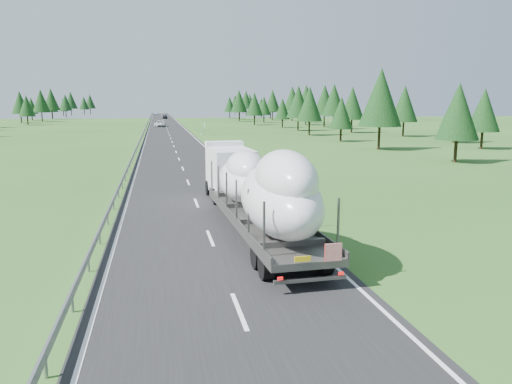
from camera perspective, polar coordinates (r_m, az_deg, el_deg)
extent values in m
plane|color=#27511B|center=(25.08, -5.25, -5.31)|extent=(400.00, 400.00, 0.00)
cube|color=black|center=(124.26, -10.08, 6.95)|extent=(10.00, 400.00, 0.02)
cube|color=slate|center=(124.24, -12.55, 7.14)|extent=(0.08, 400.00, 0.32)
cylinder|color=slate|center=(25.05, -17.45, -5.05)|extent=(0.10, 0.10, 0.60)
cube|color=silver|center=(55.13, -1.76, 3.74)|extent=(0.12, 0.07, 1.00)
cube|color=black|center=(55.09, -1.77, 4.07)|extent=(0.13, 0.08, 0.12)
cube|color=silver|center=(104.62, -6.27, 6.74)|extent=(0.12, 0.07, 1.00)
cube|color=black|center=(104.60, -6.27, 6.91)|extent=(0.13, 0.08, 0.12)
cube|color=silver|center=(154.43, -7.88, 7.80)|extent=(0.12, 0.07, 1.00)
cube|color=black|center=(154.42, -7.89, 7.92)|extent=(0.13, 0.08, 0.12)
cube|color=silver|center=(204.34, -8.72, 8.34)|extent=(0.12, 0.07, 1.00)
cube|color=black|center=(204.33, -8.72, 8.43)|extent=(0.13, 0.08, 0.12)
cube|color=silver|center=(254.28, -9.22, 8.66)|extent=(0.12, 0.07, 1.00)
cube|color=black|center=(254.28, -9.22, 8.74)|extent=(0.13, 0.08, 0.12)
cube|color=silver|center=(304.25, -9.56, 8.88)|extent=(0.12, 0.07, 1.00)
cube|color=black|center=(304.24, -9.56, 8.94)|extent=(0.13, 0.08, 0.12)
cube|color=silver|center=(354.22, -9.81, 9.04)|extent=(0.12, 0.07, 1.00)
cube|color=black|center=(354.21, -9.81, 9.09)|extent=(0.13, 0.08, 0.12)
cylinder|color=slate|center=(104.65, -5.89, 7.02)|extent=(0.08, 0.08, 2.00)
cube|color=silver|center=(104.60, -5.90, 7.57)|extent=(0.05, 0.90, 1.20)
cylinder|color=black|center=(80.09, 24.40, 5.57)|extent=(0.36, 0.36, 2.99)
cone|color=black|center=(79.93, 24.62, 8.53)|extent=(4.65, 4.65, 6.22)
cylinder|color=black|center=(90.84, 21.70, 6.23)|extent=(0.36, 0.36, 3.09)
cone|color=black|center=(90.69, 21.88, 8.93)|extent=(4.81, 4.81, 6.44)
cylinder|color=black|center=(104.41, 16.48, 7.05)|extent=(0.36, 0.36, 3.44)
cone|color=black|center=(104.29, 16.61, 9.66)|extent=(5.34, 5.34, 7.16)
cylinder|color=black|center=(114.65, 10.87, 7.54)|extent=(0.36, 0.36, 3.48)
cone|color=black|center=(114.55, 10.95, 9.95)|extent=(5.42, 5.42, 7.25)
cylinder|color=black|center=(129.58, 8.83, 7.98)|extent=(0.36, 0.36, 3.91)
cone|color=black|center=(129.49, 8.90, 10.38)|extent=(6.09, 6.09, 8.15)
cylinder|color=black|center=(139.86, 7.80, 8.16)|extent=(0.36, 0.36, 3.95)
cone|color=black|center=(139.78, 7.85, 10.41)|extent=(6.14, 6.14, 8.22)
cylinder|color=black|center=(152.93, 5.72, 8.40)|extent=(0.36, 0.36, 4.10)
cone|color=black|center=(152.86, 5.76, 10.54)|extent=(6.38, 6.38, 8.55)
cylinder|color=black|center=(168.93, 5.99, 8.50)|extent=(0.36, 0.36, 3.73)
cone|color=black|center=(168.87, 6.02, 10.25)|extent=(5.80, 5.80, 7.76)
cylinder|color=black|center=(185.00, 4.14, 8.76)|extent=(0.36, 0.36, 4.30)
cone|color=black|center=(184.95, 4.17, 10.61)|extent=(6.69, 6.69, 8.96)
cylinder|color=black|center=(193.84, 1.90, 8.79)|extent=(0.36, 0.36, 3.94)
cone|color=black|center=(193.79, 1.91, 10.41)|extent=(6.13, 6.13, 8.21)
cylinder|color=black|center=(208.37, 1.67, 8.80)|extent=(0.36, 0.36, 3.29)
cone|color=black|center=(208.31, 1.68, 10.06)|extent=(5.12, 5.12, 6.86)
cylinder|color=black|center=(222.33, -0.12, 8.87)|extent=(0.36, 0.36, 3.14)
cone|color=black|center=(222.28, -0.12, 9.99)|extent=(4.88, 4.88, 6.53)
cylinder|color=black|center=(234.87, 0.60, 8.91)|extent=(0.36, 0.36, 2.92)
cone|color=black|center=(234.81, 0.60, 9.90)|extent=(4.54, 4.54, 6.08)
cylinder|color=black|center=(247.14, -1.15, 9.13)|extent=(0.36, 0.36, 4.29)
cone|color=black|center=(247.10, -1.15, 10.51)|extent=(6.67, 6.67, 8.93)
cylinder|color=black|center=(265.53, -0.71, 9.15)|extent=(0.36, 0.36, 3.75)
cone|color=black|center=(265.49, -0.71, 10.27)|extent=(5.83, 5.83, 7.81)
cylinder|color=black|center=(278.70, -0.75, 9.22)|extent=(0.36, 0.36, 3.92)
cone|color=black|center=(278.66, -0.76, 10.34)|extent=(6.10, 6.10, 8.18)
cylinder|color=black|center=(293.99, -2.40, 9.24)|extent=(0.36, 0.36, 3.74)
cone|color=black|center=(293.95, -2.41, 10.25)|extent=(5.82, 5.82, 7.80)
cylinder|color=black|center=(305.16, -1.51, 9.24)|extent=(0.36, 0.36, 3.30)
cone|color=black|center=(305.12, -1.51, 10.10)|extent=(5.14, 5.14, 6.88)
cylinder|color=black|center=(60.76, 21.86, 4.58)|extent=(0.36, 0.36, 3.03)
cone|color=black|center=(60.55, 22.12, 8.55)|extent=(4.72, 4.72, 6.32)
cylinder|color=black|center=(74.15, 13.89, 6.25)|extent=(0.36, 0.36, 3.93)
cone|color=black|center=(74.01, 14.07, 10.47)|extent=(6.12, 6.12, 8.19)
cylinder|color=black|center=(88.47, 9.66, 6.57)|extent=(0.36, 0.36, 2.63)
cone|color=black|center=(88.32, 9.73, 8.94)|extent=(4.10, 4.10, 5.49)
cylinder|color=black|center=(104.31, 6.10, 7.39)|extent=(0.36, 0.36, 3.41)
cone|color=black|center=(104.19, 6.15, 9.99)|extent=(5.30, 5.30, 7.10)
cylinder|color=black|center=(121.34, 4.83, 7.86)|extent=(0.36, 0.36, 3.66)
cone|color=black|center=(121.24, 4.87, 10.26)|extent=(5.70, 5.70, 7.63)
cylinder|color=black|center=(135.75, 3.03, 7.92)|extent=(0.36, 0.36, 2.71)
cone|color=black|center=(135.65, 3.04, 9.51)|extent=(4.21, 4.21, 5.64)
cylinder|color=black|center=(151.65, -0.18, 8.29)|extent=(0.36, 0.36, 3.32)
cone|color=black|center=(151.57, -0.19, 10.03)|extent=(5.17, 5.17, 6.93)
cylinder|color=black|center=(169.68, 0.91, 8.44)|extent=(0.36, 0.36, 3.00)
cone|color=black|center=(169.60, 0.91, 9.84)|extent=(4.66, 4.66, 6.25)
cylinder|color=black|center=(181.76, -1.94, 8.68)|extent=(0.36, 0.36, 3.84)
cone|color=black|center=(181.70, -1.95, 10.36)|extent=(5.98, 5.98, 8.01)
cylinder|color=black|center=(201.70, -1.90, 8.81)|extent=(0.36, 0.36, 3.69)
cone|color=black|center=(201.65, -1.91, 10.26)|extent=(5.74, 5.74, 7.69)
cylinder|color=black|center=(216.58, -3.02, 8.83)|extent=(0.36, 0.36, 3.18)
cone|color=black|center=(216.52, -3.03, 9.99)|extent=(4.94, 4.94, 6.62)
cylinder|color=black|center=(165.98, -24.64, 7.49)|extent=(0.36, 0.36, 3.06)
cone|color=black|center=(165.90, -24.75, 8.96)|extent=(4.76, 4.76, 6.38)
cylinder|color=black|center=(183.90, -25.26, 7.70)|extent=(0.36, 0.36, 3.57)
cone|color=black|center=(183.84, -25.38, 9.24)|extent=(5.55, 5.55, 7.44)
cylinder|color=black|center=(193.03, -23.26, 7.96)|extent=(0.36, 0.36, 3.86)
cone|color=black|center=(192.97, -23.38, 9.55)|extent=(6.00, 6.00, 8.04)
cylinder|color=black|center=(208.44, -24.22, 7.87)|extent=(0.36, 0.36, 2.94)
cone|color=black|center=(208.37, -24.30, 8.99)|extent=(4.58, 4.58, 6.13)
cylinder|color=black|center=(222.25, -22.28, 8.26)|extent=(0.36, 0.36, 4.24)
cone|color=black|center=(222.21, -22.38, 9.78)|extent=(6.60, 6.60, 8.83)
cylinder|color=black|center=(234.18, -22.24, 8.19)|extent=(0.36, 0.36, 3.17)
cone|color=black|center=(234.12, -22.31, 9.27)|extent=(4.93, 4.93, 6.60)
cylinder|color=black|center=(246.80, -20.88, 8.39)|extent=(0.36, 0.36, 3.59)
cone|color=black|center=(246.76, -20.96, 9.55)|extent=(5.58, 5.58, 7.48)
cylinder|color=black|center=(265.01, -21.13, 8.38)|extent=(0.36, 0.36, 2.91)
cone|color=black|center=(264.96, -21.19, 9.26)|extent=(4.53, 4.53, 6.07)
cylinder|color=black|center=(277.54, -20.34, 8.62)|extent=(0.36, 0.36, 4.21)
cone|color=black|center=(277.51, -20.42, 9.82)|extent=(6.54, 6.54, 8.76)
cylinder|color=black|center=(293.19, -19.02, 8.67)|extent=(0.36, 0.36, 3.45)
cone|color=black|center=(293.15, -19.07, 9.60)|extent=(5.36, 5.36, 7.18)
cylinder|color=black|center=(303.14, -18.39, 8.78)|extent=(0.36, 0.36, 3.92)
cone|color=black|center=(303.11, -18.45, 9.81)|extent=(6.10, 6.10, 8.17)
cube|color=white|center=(34.61, -2.96, 2.49)|extent=(2.91, 5.50, 3.03)
cube|color=black|center=(37.25, -3.58, 3.87)|extent=(2.49, 0.18, 1.51)
cube|color=white|center=(36.77, -3.52, 5.56)|extent=(2.75, 1.40, 0.32)
cube|color=#565351|center=(33.78, -2.68, -0.21)|extent=(2.83, 3.35, 0.27)
cylinder|color=black|center=(36.60, -5.30, 0.48)|extent=(0.42, 1.09, 1.08)
cylinder|color=black|center=(36.92, -1.46, 0.61)|extent=(0.42, 1.09, 1.08)
cylinder|color=black|center=(33.21, -4.69, -0.50)|extent=(0.42, 1.09, 1.08)
cylinder|color=black|center=(33.57, -0.47, -0.35)|extent=(0.42, 1.09, 1.08)
cube|color=#565351|center=(24.84, 0.45, -3.05)|extent=(3.51, 15.23, 0.28)
cube|color=#565351|center=(24.54, -2.85, -2.58)|extent=(0.66, 15.12, 0.26)
cube|color=#565351|center=(25.10, 3.67, -2.30)|extent=(0.66, 15.12, 0.26)
cube|color=#565351|center=(18.11, 0.11, -4.27)|extent=(0.08, 0.08, 2.05)
cube|color=#565351|center=(18.86, 8.72, -3.80)|extent=(0.08, 0.08, 2.05)
cube|color=#565351|center=(20.59, -1.30, -2.50)|extent=(0.08, 0.08, 2.05)
cube|color=#565351|center=(21.26, 6.36, -2.16)|extent=(0.08, 0.08, 2.05)
cube|color=#565351|center=(23.09, -2.40, -1.11)|extent=(0.08, 0.08, 2.05)
cube|color=#565351|center=(23.69, 4.49, -0.85)|extent=(0.08, 0.08, 2.05)
cube|color=#565351|center=(25.62, -3.28, 0.01)|extent=(0.08, 0.08, 2.05)
cube|color=#565351|center=(26.15, 2.97, 0.22)|extent=(0.08, 0.08, 2.05)
cube|color=#565351|center=(28.15, -4.01, 0.92)|extent=(0.08, 0.08, 2.05)
cube|color=#565351|center=(28.64, 1.71, 1.10)|extent=(0.08, 0.08, 2.05)
cube|color=#565351|center=(30.70, -4.61, 1.68)|extent=(0.08, 0.08, 2.05)
cube|color=#565351|center=(31.15, 0.65, 1.84)|extent=(0.08, 0.08, 2.05)
cylinder|color=black|center=(19.23, 0.46, -8.44)|extent=(0.47, 1.10, 1.08)
cylinder|color=black|center=(19.82, 7.27, -7.95)|extent=(0.47, 1.10, 1.08)
cylinder|color=black|center=(20.44, -0.28, -7.30)|extent=(0.47, 1.10, 1.08)
cylinder|color=black|center=(21.00, 6.16, -6.88)|extent=(0.47, 1.10, 1.08)
cube|color=#565351|center=(17.99, 5.32, -10.01)|extent=(2.70, 0.24, 0.13)
cube|color=red|center=(17.85, 7.95, -6.93)|extent=(0.65, 0.07, 0.65)
cube|color=yellow|center=(17.57, 4.41, -7.69)|extent=(0.60, 0.07, 0.19)
cube|color=red|center=(17.59, 1.80, -9.88)|extent=(0.20, 0.07, 0.11)
cube|color=red|center=(18.21, 8.87, -9.29)|extent=(0.20, 0.07, 0.11)
ellipsoid|color=white|center=(21.20, 2.33, -0.89)|extent=(3.37, 8.11, 2.95)
ellipsoid|color=white|center=(20.06, 3.01, 1.47)|extent=(2.52, 5.15, 2.36)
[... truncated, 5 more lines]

